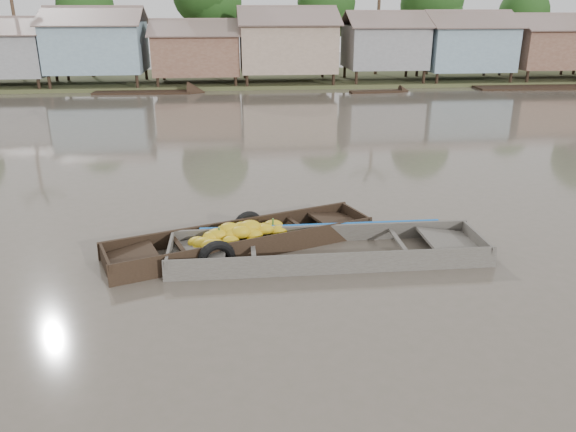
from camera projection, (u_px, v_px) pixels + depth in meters
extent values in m
plane|color=#534D40|center=(309.00, 256.00, 12.67)|extent=(120.00, 120.00, 0.00)
cube|color=#384723|center=(250.00, 80.00, 43.42)|extent=(120.00, 12.00, 0.50)
cube|color=gray|center=(7.00, 54.00, 37.77)|extent=(5.50, 4.80, 2.80)
cube|color=brown|center=(9.00, 25.00, 38.33)|extent=(5.90, 2.79, 1.19)
cube|color=gray|center=(97.00, 47.00, 38.21)|extent=(6.20, 5.20, 3.20)
cube|color=brown|center=(89.00, 16.00, 36.18)|extent=(6.60, 3.02, 1.28)
cube|color=brown|center=(98.00, 15.00, 38.80)|extent=(6.60, 3.02, 1.28)
cube|color=brown|center=(197.00, 54.00, 39.03)|extent=(5.80, 4.60, 2.70)
cube|color=brown|center=(195.00, 27.00, 37.24)|extent=(6.20, 2.67, 1.14)
cube|color=brown|center=(196.00, 26.00, 39.55)|extent=(6.20, 2.67, 1.14)
cube|color=gray|center=(287.00, 47.00, 39.48)|extent=(6.50, 5.30, 3.30)
cube|color=brown|center=(289.00, 15.00, 37.41)|extent=(6.90, 3.08, 1.31)
cube|color=brown|center=(285.00, 15.00, 40.08)|extent=(6.90, 3.08, 1.31)
cube|color=gray|center=(384.00, 47.00, 40.17)|extent=(5.40, 4.70, 2.90)
cube|color=brown|center=(391.00, 19.00, 38.32)|extent=(5.80, 2.73, 1.17)
cube|color=brown|center=(381.00, 18.00, 40.69)|extent=(5.80, 2.73, 1.17)
cube|color=gray|center=(465.00, 48.00, 40.78)|extent=(6.00, 5.00, 3.10)
cube|color=brown|center=(475.00, 19.00, 38.83)|extent=(6.40, 2.90, 1.24)
cube|color=brown|center=(460.00, 18.00, 41.34)|extent=(6.40, 2.90, 1.24)
cube|color=brown|center=(549.00, 48.00, 41.43)|extent=(5.70, 4.90, 2.80)
cube|color=brown|center=(564.00, 22.00, 39.55)|extent=(6.10, 2.85, 1.21)
cube|color=brown|center=(544.00, 21.00, 42.01)|extent=(6.10, 2.85, 1.21)
cylinder|color=#473323|center=(90.00, 47.00, 42.34)|extent=(0.28, 0.28, 4.90)
sphere|color=#133510|center=(85.00, 7.00, 41.36)|extent=(4.20, 4.20, 4.20)
cylinder|color=#473323|center=(209.00, 37.00, 42.03)|extent=(0.28, 0.28, 6.30)
cylinder|color=#473323|center=(325.00, 43.00, 44.02)|extent=(0.28, 0.28, 5.25)
sphere|color=#133510|center=(326.00, 2.00, 42.97)|extent=(4.50, 4.50, 4.50)
cylinder|color=#473323|center=(429.00, 41.00, 43.80)|extent=(0.28, 0.28, 5.60)
cylinder|color=#473323|center=(519.00, 46.00, 45.68)|extent=(0.28, 0.28, 4.55)
sphere|color=#133510|center=(524.00, 12.00, 44.77)|extent=(3.90, 3.90, 3.90)
cylinder|color=#473323|center=(14.00, 18.00, 40.68)|extent=(0.24, 0.24, 9.00)
cylinder|color=#473323|center=(378.00, 25.00, 43.46)|extent=(0.24, 0.24, 8.00)
cube|color=black|center=(243.00, 250.00, 13.13)|extent=(6.19, 3.19, 0.08)
cube|color=black|center=(232.00, 231.00, 13.61)|extent=(5.97, 2.28, 0.58)
cube|color=black|center=(253.00, 251.00, 12.48)|extent=(5.97, 2.28, 0.58)
cube|color=black|center=(355.00, 220.00, 14.29)|extent=(0.52, 1.30, 0.55)
cube|color=black|center=(337.00, 221.00, 14.05)|extent=(1.40, 1.47, 0.21)
cube|color=black|center=(106.00, 265.00, 11.79)|extent=(0.52, 1.30, 0.55)
cube|color=black|center=(131.00, 258.00, 11.98)|extent=(1.40, 1.47, 0.21)
cube|color=black|center=(180.00, 247.00, 12.40)|extent=(0.54, 1.27, 0.05)
cube|color=black|center=(299.00, 226.00, 13.60)|extent=(0.54, 1.27, 0.05)
ellipsoid|color=gold|center=(217.00, 250.00, 12.45)|extent=(0.57, 0.48, 0.30)
ellipsoid|color=gold|center=(200.00, 249.00, 12.57)|extent=(0.46, 0.39, 0.24)
ellipsoid|color=gold|center=(218.00, 235.00, 12.78)|extent=(0.59, 0.50, 0.31)
ellipsoid|color=gold|center=(234.00, 234.00, 12.79)|extent=(0.55, 0.46, 0.29)
ellipsoid|color=gold|center=(231.00, 241.00, 12.57)|extent=(0.46, 0.38, 0.24)
ellipsoid|color=gold|center=(266.00, 229.00, 13.01)|extent=(0.46, 0.39, 0.24)
ellipsoid|color=gold|center=(214.00, 249.00, 12.42)|extent=(0.58, 0.49, 0.30)
ellipsoid|color=gold|center=(204.00, 244.00, 12.59)|extent=(0.59, 0.50, 0.31)
ellipsoid|color=gold|center=(254.00, 235.00, 12.89)|extent=(0.51, 0.43, 0.27)
ellipsoid|color=gold|center=(242.00, 227.00, 13.03)|extent=(0.45, 0.38, 0.24)
ellipsoid|color=gold|center=(253.00, 243.00, 12.75)|extent=(0.48, 0.40, 0.25)
ellipsoid|color=gold|center=(230.00, 232.00, 12.99)|extent=(0.52, 0.44, 0.27)
ellipsoid|color=gold|center=(247.00, 232.00, 12.90)|extent=(0.53, 0.45, 0.28)
ellipsoid|color=gold|center=(198.00, 243.00, 12.71)|extent=(0.54, 0.46, 0.28)
ellipsoid|color=gold|center=(225.00, 230.00, 13.12)|extent=(0.47, 0.39, 0.25)
ellipsoid|color=gold|center=(216.00, 245.00, 12.52)|extent=(0.53, 0.44, 0.28)
ellipsoid|color=gold|center=(291.00, 237.00, 13.13)|extent=(0.49, 0.41, 0.26)
ellipsoid|color=gold|center=(241.00, 232.00, 12.75)|extent=(0.56, 0.47, 0.29)
ellipsoid|color=gold|center=(265.00, 228.00, 13.56)|extent=(0.51, 0.43, 0.27)
ellipsoid|color=gold|center=(212.00, 237.00, 12.74)|extent=(0.51, 0.43, 0.27)
ellipsoid|color=gold|center=(273.00, 226.00, 13.56)|extent=(0.58, 0.49, 0.30)
ellipsoid|color=gold|center=(249.00, 228.00, 13.49)|extent=(0.49, 0.41, 0.26)
ellipsoid|color=gold|center=(232.00, 231.00, 13.08)|extent=(0.53, 0.44, 0.28)
ellipsoid|color=gold|center=(248.00, 229.00, 13.44)|extent=(0.51, 0.43, 0.27)
ellipsoid|color=gold|center=(250.00, 227.00, 12.97)|extent=(0.60, 0.51, 0.32)
ellipsoid|color=gold|center=(231.00, 232.00, 13.15)|extent=(0.48, 0.41, 0.25)
ellipsoid|color=gold|center=(259.00, 229.00, 13.07)|extent=(0.54, 0.46, 0.28)
ellipsoid|color=gold|center=(211.00, 246.00, 12.49)|extent=(0.59, 0.50, 0.31)
ellipsoid|color=gold|center=(278.00, 231.00, 13.20)|extent=(0.54, 0.46, 0.28)
ellipsoid|color=gold|center=(229.00, 229.00, 12.85)|extent=(0.56, 0.47, 0.29)
ellipsoid|color=gold|center=(207.00, 254.00, 12.34)|extent=(0.47, 0.40, 0.25)
ellipsoid|color=gold|center=(238.00, 230.00, 13.06)|extent=(0.56, 0.47, 0.29)
cylinder|color=#3F6626|center=(219.00, 232.00, 12.70)|extent=(0.04, 0.04, 0.20)
cylinder|color=#3F6626|center=(251.00, 226.00, 13.02)|extent=(0.04, 0.04, 0.20)
cylinder|color=#3F6626|center=(273.00, 222.00, 13.25)|extent=(0.04, 0.04, 0.20)
torus|color=black|center=(248.00, 226.00, 13.85)|extent=(0.80, 0.45, 0.78)
torus|color=black|center=(217.00, 259.00, 12.03)|extent=(0.87, 0.48, 0.86)
cube|color=#3E3A34|center=(327.00, 260.00, 12.64)|extent=(6.94, 1.52, 0.08)
cube|color=#3E3A34|center=(321.00, 236.00, 13.35)|extent=(7.08, 0.18, 0.57)
cube|color=#3E3A34|center=(334.00, 266.00, 11.77)|extent=(7.08, 0.18, 0.57)
cube|color=#3E3A34|center=(476.00, 244.00, 12.88)|extent=(0.07, 1.73, 0.54)
cube|color=#3E3A34|center=(451.00, 242.00, 12.80)|extent=(1.21, 1.50, 0.23)
cube|color=#3E3A34|center=(170.00, 256.00, 12.24)|extent=(0.07, 1.73, 0.54)
cube|color=#3E3A34|center=(198.00, 252.00, 12.27)|extent=(1.21, 1.50, 0.23)
cube|color=#3E3A34|center=(253.00, 248.00, 12.36)|extent=(0.11, 1.66, 0.05)
cube|color=#3E3A34|center=(400.00, 242.00, 12.67)|extent=(0.11, 1.66, 0.05)
cube|color=#665E54|center=(327.00, 258.00, 12.63)|extent=(5.28, 1.38, 0.02)
cube|color=#1157AF|center=(321.00, 226.00, 13.33)|extent=(5.73, 0.10, 0.14)
torus|color=olive|center=(406.00, 259.00, 12.52)|extent=(0.40, 0.40, 0.06)
torus|color=olive|center=(406.00, 258.00, 12.51)|extent=(0.32, 0.32, 0.06)
cube|color=black|center=(376.00, 93.00, 36.88)|extent=(3.59, 1.06, 0.35)
cube|color=black|center=(544.00, 89.00, 38.81)|extent=(9.73, 2.48, 0.35)
cube|color=black|center=(143.00, 94.00, 36.55)|extent=(6.38, 1.72, 0.35)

